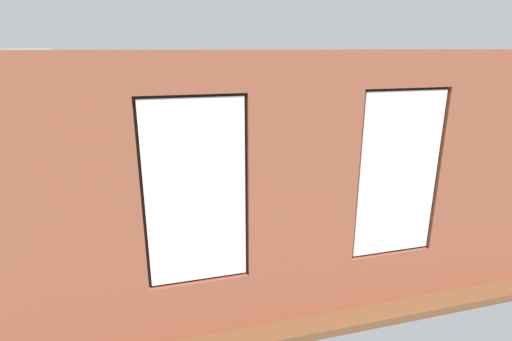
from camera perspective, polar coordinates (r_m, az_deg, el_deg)
The scene contains 22 objects.
ground_plane at distance 7.22m, azimuth -1.43°, elevation -8.12°, with size 7.23×5.90×0.10m, color brown.
brick_wall_with_windows at distance 4.36m, azimuth 6.60°, elevation -3.91°, with size 6.63×0.30×3.02m.
white_wall_right at distance 6.55m, azimuth -30.02°, elevation 1.36°, with size 0.10×4.90×3.02m, color silver.
couch_by_window at distance 5.27m, azimuth -2.69°, elevation -13.74°, with size 1.75×0.87×0.80m.
couch_left at distance 7.77m, azimuth 18.39°, elevation -4.12°, with size 0.92×2.06×0.80m.
coffee_table at distance 7.35m, azimuth -0.08°, elevation -3.84°, with size 1.20×0.88×0.45m.
cup_ceramic at distance 7.31m, azimuth -0.08°, elevation -3.07°, with size 0.08×0.08×0.10m, color #4C4C51.
candle_jar at distance 7.37m, azimuth -1.43°, elevation -2.87°, with size 0.08×0.08×0.10m, color #B7333D.
table_plant_small at distance 7.08m, azimuth -2.62°, elevation -3.11°, with size 0.15×0.15×0.23m.
remote_silver at distance 7.23m, azimuth 0.89°, elevation -3.64°, with size 0.05×0.17×0.02m, color #B2B2B7.
remote_gray at distance 7.55m, azimuth 2.04°, elevation -2.72°, with size 0.05×0.17×0.02m, color #59595B.
media_console at distance 7.52m, azimuth -25.12°, elevation -6.32°, with size 1.01×0.42×0.49m, color black.
tv_flatscreen at distance 7.33m, azimuth -25.69°, elevation -2.19°, with size 0.94×0.20×0.65m.
papasan_chair at distance 8.47m, azimuth -11.70°, elevation -1.06°, with size 1.04×1.04×0.67m.
potted_plant_mid_room_small at distance 8.00m, azimuth 2.38°, elevation -1.78°, with size 0.38×0.38×0.64m.
potted_plant_foreground_right at distance 8.62m, azimuth -22.17°, elevation 0.43°, with size 0.76×0.76×1.13m.
potted_plant_corner_far_left at distance 6.52m, azimuth 27.77°, elevation -5.13°, with size 1.02×1.08×1.33m.
potted_plant_corner_near_left at distance 9.64m, azimuth 11.94°, elevation 2.52°, with size 1.11×1.00×1.27m.
potted_plant_between_couches at distance 5.66m, azimuth 10.61°, elevation -10.74°, with size 0.43×0.43×0.63m.
potted_plant_by_left_couch at distance 8.73m, azimuth 11.02°, elevation -0.37°, with size 0.35×0.35×0.66m.
potted_plant_beside_window_right at distance 4.97m, azimuth -17.51°, elevation -13.15°, with size 0.58×0.58×0.91m.
potted_plant_near_tv at distance 6.42m, azimuth -21.99°, elevation -6.46°, with size 0.97×1.00×1.44m.
Camera 1 is at (1.55, 6.33, 3.04)m, focal length 28.00 mm.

